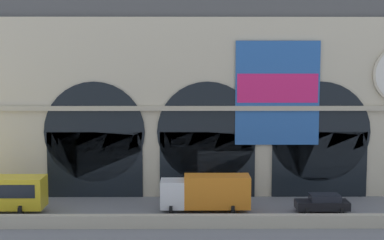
{
  "coord_description": "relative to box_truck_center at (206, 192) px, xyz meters",
  "views": [
    {
      "loc": [
        -1.77,
        -46.09,
        12.44
      ],
      "look_at": [
        -1.44,
        5.0,
        7.26
      ],
      "focal_mm": 51.76,
      "sensor_mm": 36.0,
      "label": 1
    }
  ],
  "objects": [
    {
      "name": "car_mideast",
      "position": [
        9.78,
        -0.26,
        -0.9
      ],
      "size": [
        4.4,
        2.22,
        1.55
      ],
      "color": "black",
      "rests_on": "ground"
    },
    {
      "name": "box_truck_center",
      "position": [
        0.0,
        0.0,
        0.0
      ],
      "size": [
        7.5,
        2.91,
        3.12
      ],
      "color": "white",
      "rests_on": "ground"
    },
    {
      "name": "ground_plane",
      "position": [
        0.26,
        0.41,
        -1.7
      ],
      "size": [
        200.0,
        200.0,
        0.0
      ],
      "primitive_type": "plane",
      "color": "slate"
    },
    {
      "name": "station_building",
      "position": [
        0.3,
        8.39,
        8.7
      ],
      "size": [
        44.13,
        6.38,
        21.35
      ],
      "color": "beige",
      "rests_on": "ground"
    },
    {
      "name": "quay_parapet_wall",
      "position": [
        0.26,
        -4.53,
        -1.2
      ],
      "size": [
        90.0,
        0.7,
        1.0
      ],
      "primitive_type": "cube",
      "color": "#B2A891",
      "rests_on": "ground"
    }
  ]
}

